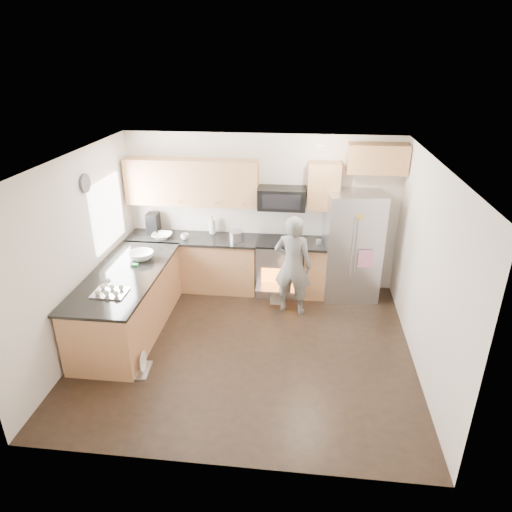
# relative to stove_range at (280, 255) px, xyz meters

# --- Properties ---
(ground) EXTENTS (4.50, 4.50, 0.00)m
(ground) POSITION_rel_stove_range_xyz_m (-0.35, -1.69, -0.68)
(ground) COLOR black
(ground) RESTS_ON ground
(room_shell) EXTENTS (4.54, 4.04, 2.62)m
(room_shell) POSITION_rel_stove_range_xyz_m (-0.39, -1.68, 1.00)
(room_shell) COLOR white
(room_shell) RESTS_ON ground
(back_cabinet_run) EXTENTS (4.45, 0.64, 2.50)m
(back_cabinet_run) POSITION_rel_stove_range_xyz_m (-0.94, 0.05, 0.29)
(back_cabinet_run) COLOR #BA784A
(back_cabinet_run) RESTS_ON ground
(peninsula) EXTENTS (0.96, 2.36, 1.04)m
(peninsula) POSITION_rel_stove_range_xyz_m (-2.10, -1.44, -0.21)
(peninsula) COLOR #BA784A
(peninsula) RESTS_ON ground
(stove_range) EXTENTS (0.76, 0.97, 1.79)m
(stove_range) POSITION_rel_stove_range_xyz_m (0.00, 0.00, 0.00)
(stove_range) COLOR #B7B7BC
(stove_range) RESTS_ON ground
(refrigerator) EXTENTS (0.95, 0.78, 1.79)m
(refrigerator) POSITION_rel_stove_range_xyz_m (1.15, 0.01, 0.22)
(refrigerator) COLOR #B7B7BC
(refrigerator) RESTS_ON ground
(person) EXTENTS (0.64, 0.48, 1.59)m
(person) POSITION_rel_stove_range_xyz_m (0.23, -0.65, 0.12)
(person) COLOR gray
(person) RESTS_ON ground
(dish_rack) EXTENTS (0.51, 0.42, 0.29)m
(dish_rack) POSITION_rel_stove_range_xyz_m (-1.75, -2.38, -0.60)
(dish_rack) COLOR #B7B7BC
(dish_rack) RESTS_ON ground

